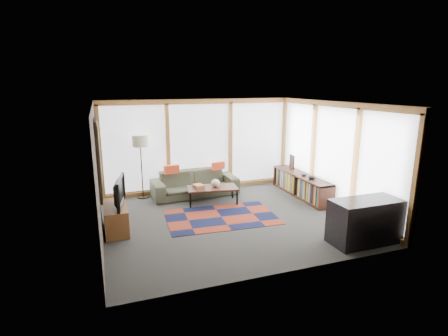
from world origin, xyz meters
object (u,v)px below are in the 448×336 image
object	(u,v)px
floor_lamp	(142,167)
bar_counter	(365,221)
sofa	(195,183)
tv_console	(116,218)
television	(116,192)
coffee_table	(212,195)
bookshelf	(301,185)

from	to	relation	value
floor_lamp	bar_counter	size ratio (longest dim) A/B	1.26
sofa	tv_console	distance (m)	2.80
television	coffee_table	bearing A→B (deg)	-56.96
floor_lamp	coffee_table	size ratio (longest dim) A/B	1.34
sofa	bar_counter	distance (m)	4.58
sofa	bar_counter	xyz separation A→B (m)	(2.33, -3.95, 0.09)
bookshelf	bar_counter	size ratio (longest dim) A/B	1.78
floor_lamp	coffee_table	xyz separation A→B (m)	(1.63, -1.05, -0.64)
floor_lamp	bar_counter	distance (m)	5.64
bookshelf	tv_console	bearing A→B (deg)	-171.16
tv_console	television	xyz separation A→B (m)	(0.03, -0.02, 0.57)
television	bar_counter	size ratio (longest dim) A/B	0.76
floor_lamp	bookshelf	size ratio (longest dim) A/B	0.71
sofa	coffee_table	distance (m)	0.83
floor_lamp	tv_console	bearing A→B (deg)	-111.08
sofa	floor_lamp	xyz separation A→B (m)	(-1.38, 0.28, 0.51)
sofa	coffee_table	bearing A→B (deg)	-74.17
tv_console	floor_lamp	bearing A→B (deg)	68.92
coffee_table	tv_console	size ratio (longest dim) A/B	1.15
bookshelf	television	size ratio (longest dim) A/B	2.34
tv_console	television	bearing A→B (deg)	-32.48
floor_lamp	bookshelf	bearing A→B (deg)	-17.38
tv_console	television	world-z (taller)	television
bar_counter	tv_console	bearing A→B (deg)	153.91
television	bookshelf	bearing A→B (deg)	-70.81
sofa	bookshelf	bearing A→B (deg)	-22.51
bookshelf	tv_console	distance (m)	4.96
coffee_table	sofa	bearing A→B (deg)	108.09
coffee_table	television	distance (m)	2.67
sofa	bookshelf	world-z (taller)	sofa
coffee_table	bar_counter	xyz separation A→B (m)	(2.07, -3.17, 0.22)
tv_console	bar_counter	xyz separation A→B (m)	(4.49, -2.18, 0.15)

